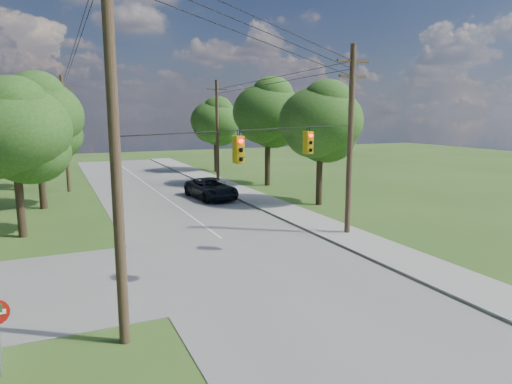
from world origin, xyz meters
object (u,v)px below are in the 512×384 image
pole_ne (350,138)px  pole_north_e (217,131)px  pole_sw (114,136)px  pole_north_w (65,133)px  car_main_north (211,188)px

pole_ne → pole_north_e: pole_ne is taller
pole_ne → pole_sw: bearing=-150.6°
pole_sw → pole_ne: pole_sw is taller
pole_north_w → car_main_north: 14.01m
pole_ne → car_main_north: size_ratio=1.78×
pole_sw → car_main_north: bearing=64.9°
pole_ne → pole_north_e: size_ratio=1.05×
pole_sw → pole_ne: bearing=29.4°
pole_north_w → car_main_north: size_ratio=1.70×
pole_north_e → pole_north_w: bearing=180.0°
pole_north_w → pole_ne: bearing=-57.7°
pole_ne → pole_north_w: (-13.90, 22.00, -0.34)m
pole_north_e → pole_north_w: same height
pole_north_e → pole_north_w: size_ratio=1.00×
pole_north_e → car_main_north: pole_north_e is taller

